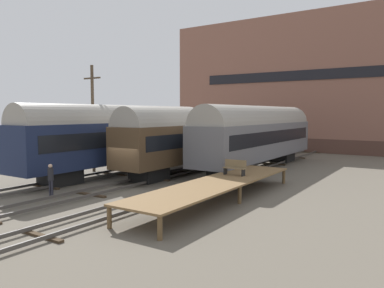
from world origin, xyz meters
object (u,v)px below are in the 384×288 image
person_worker (51,176)px  train_car_brown (189,135)px  train_car_navy (125,134)px  bench (235,167)px  utility_pole (93,117)px  train_car_grey (259,133)px

person_worker → train_car_brown: bearing=81.7°
train_car_navy → bench: bearing=-10.0°
train_car_brown → utility_pole: bearing=-146.9°
train_car_brown → train_car_navy: bearing=-143.3°
train_car_navy → train_car_brown: bearing=36.7°
train_car_navy → utility_pole: (-2.33, -1.14, 1.34)m
train_car_grey → train_car_brown: (-4.05, -4.55, -0.07)m
train_car_grey → bench: size_ratio=12.82×
train_car_navy → train_car_grey: (8.10, 7.57, -0.06)m
train_car_navy → train_car_grey: size_ratio=1.05×
train_car_navy → person_worker: train_car_navy is taller
train_car_navy → utility_pole: size_ratio=2.22×
train_car_grey → bench: 9.90m
train_car_grey → person_worker: 17.24m
train_car_navy → utility_pole: bearing=-154.0°
train_car_brown → bench: 8.34m
person_worker → utility_pole: 9.38m
train_car_navy → train_car_grey: bearing=43.1°
train_car_brown → person_worker: train_car_brown is taller
train_car_navy → train_car_grey: train_car_navy is taller
train_car_navy → bench: train_car_navy is taller
train_car_navy → train_car_brown: (4.05, 3.02, -0.13)m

